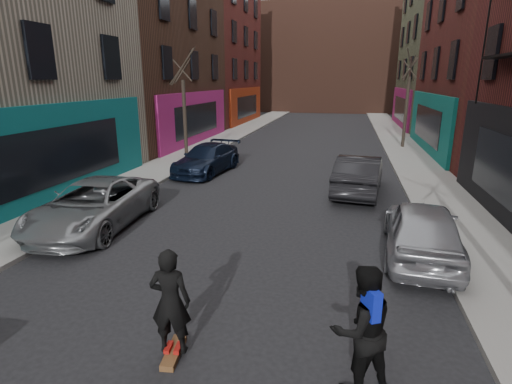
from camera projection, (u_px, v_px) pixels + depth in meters
The scene contains 12 objects.
sidewalk_left at pixel (240, 131), 34.03m from camera, with size 2.50×84.00×0.13m, color gray.
sidewalk_right at pixel (394, 135), 31.37m from camera, with size 2.50×84.00×0.13m, color gray.
building_far at pixel (332, 59), 55.21m from camera, with size 40.00×10.00×14.00m, color #47281E.
tree_left_far at pixel (184, 97), 21.86m from camera, with size 2.00×2.00×6.50m, color black, non-canonical shape.
tree_right_far at pixel (408, 92), 24.80m from camera, with size 2.00×2.00×6.80m, color black, non-canonical shape.
parked_left_far at pixel (94, 205), 11.90m from camera, with size 2.33×5.06×1.41m, color gray.
parked_left_end at pixel (207, 159), 18.95m from camera, with size 1.88×4.64×1.35m, color black.
parked_right_far at pixel (422, 229), 9.90m from camera, with size 1.73×4.30×1.46m, color #919399.
parked_right_end at pixel (359, 174), 15.51m from camera, with size 1.60×4.58×1.51m, color black.
skateboard at pixel (174, 352), 6.46m from camera, with size 0.22×0.80×0.10m, color brown.
skateboarder at pixel (170, 302), 6.21m from camera, with size 0.64×0.42×1.76m, color black.
pedestrian at pixel (361, 329), 5.56m from camera, with size 1.16×1.08×1.91m.
Camera 1 is at (2.64, -3.02, 4.31)m, focal length 28.00 mm.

